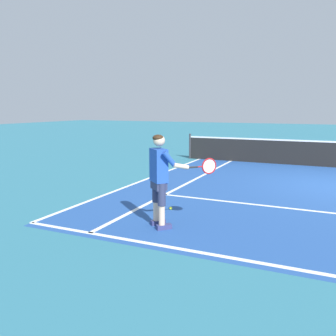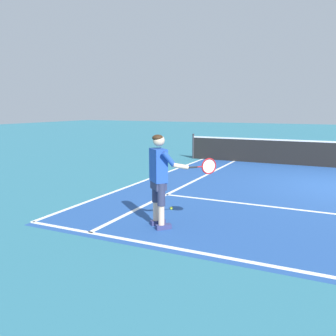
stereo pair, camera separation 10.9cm
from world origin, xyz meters
name	(u,v)px [view 1 (the left image)]	position (x,y,z in m)	size (l,w,h in m)	color
line_singles_left	(189,182)	(-4.12, -1.19, 0.00)	(0.10, 9.52, 0.01)	white
line_doubles_left	(147,179)	(-5.49, -1.19, 0.00)	(0.10, 9.52, 0.01)	white
tennis_player	(160,175)	(-3.13, -5.13, 0.99)	(1.14, 0.78, 1.71)	navy
tennis_ball_near_feet	(171,208)	(-3.43, -4.00, 0.03)	(0.07, 0.07, 0.07)	#CCE02D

